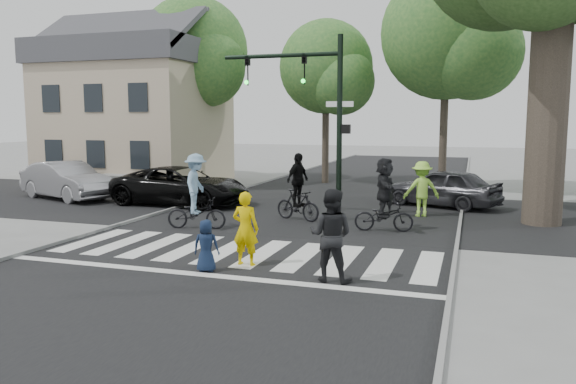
% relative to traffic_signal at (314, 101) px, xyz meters
% --- Properties ---
extents(ground, '(120.00, 120.00, 0.00)m').
position_rel_traffic_signal_xyz_m(ground, '(-0.35, -6.20, -3.90)').
color(ground, gray).
rests_on(ground, ground).
extents(road_stem, '(10.00, 70.00, 0.01)m').
position_rel_traffic_signal_xyz_m(road_stem, '(-0.35, -1.20, -3.90)').
color(road_stem, black).
rests_on(road_stem, ground).
extents(road_cross, '(70.00, 10.00, 0.01)m').
position_rel_traffic_signal_xyz_m(road_cross, '(-0.35, 1.80, -3.89)').
color(road_cross, black).
rests_on(road_cross, ground).
extents(curb_left, '(0.10, 70.00, 0.10)m').
position_rel_traffic_signal_xyz_m(curb_left, '(-5.40, -1.20, -3.85)').
color(curb_left, gray).
rests_on(curb_left, ground).
extents(curb_right, '(0.10, 70.00, 0.10)m').
position_rel_traffic_signal_xyz_m(curb_right, '(4.70, -1.20, -3.85)').
color(curb_right, gray).
rests_on(curb_right, ground).
extents(crosswalk, '(10.00, 3.85, 0.01)m').
position_rel_traffic_signal_xyz_m(crosswalk, '(-0.35, -5.54, -3.89)').
color(crosswalk, silver).
rests_on(crosswalk, ground).
extents(traffic_signal, '(4.45, 0.29, 6.00)m').
position_rel_traffic_signal_xyz_m(traffic_signal, '(0.00, 0.00, 0.00)').
color(traffic_signal, black).
rests_on(traffic_signal, ground).
extents(bg_tree_0, '(5.46, 5.20, 8.97)m').
position_rel_traffic_signal_xyz_m(bg_tree_0, '(-14.09, 9.80, 2.24)').
color(bg_tree_0, brown).
rests_on(bg_tree_0, ground).
extents(bg_tree_1, '(6.09, 5.80, 9.80)m').
position_rel_traffic_signal_xyz_m(bg_tree_1, '(-9.06, 9.28, 2.75)').
color(bg_tree_1, brown).
rests_on(bg_tree_1, ground).
extents(bg_tree_2, '(5.04, 4.80, 8.40)m').
position_rel_traffic_signal_xyz_m(bg_tree_2, '(-2.11, 10.42, 1.88)').
color(bg_tree_2, brown).
rests_on(bg_tree_2, ground).
extents(bg_tree_3, '(6.30, 6.00, 10.20)m').
position_rel_traffic_signal_xyz_m(bg_tree_3, '(3.95, 9.07, 3.04)').
color(bg_tree_3, brown).
rests_on(bg_tree_3, ground).
extents(house, '(8.40, 8.10, 8.82)m').
position_rel_traffic_signal_xyz_m(house, '(-11.85, 7.78, -0.10)').
color(house, beige).
rests_on(house, ground).
extents(pedestrian_woman, '(0.63, 0.42, 1.70)m').
position_rel_traffic_signal_xyz_m(pedestrian_woman, '(0.17, -6.34, -3.05)').
color(pedestrian_woman, '#EEC701').
rests_on(pedestrian_woman, ground).
extents(pedestrian_child, '(0.63, 0.47, 1.15)m').
position_rel_traffic_signal_xyz_m(pedestrian_child, '(-0.44, -7.11, -3.32)').
color(pedestrian_child, '#14213D').
rests_on(pedestrian_child, ground).
extents(pedestrian_adult, '(0.96, 0.77, 1.92)m').
position_rel_traffic_signal_xyz_m(pedestrian_adult, '(2.31, -6.98, -2.94)').
color(pedestrian_adult, black).
rests_on(pedestrian_adult, ground).
extents(cyclist_left, '(1.90, 1.29, 2.29)m').
position_rel_traffic_signal_xyz_m(cyclist_left, '(-2.90, -2.83, -2.91)').
color(cyclist_left, black).
rests_on(cyclist_left, ground).
extents(cyclist_mid, '(1.77, 1.12, 2.23)m').
position_rel_traffic_signal_xyz_m(cyclist_mid, '(-0.42, -0.48, -2.99)').
color(cyclist_mid, black).
rests_on(cyclist_mid, ground).
extents(cyclist_right, '(1.80, 1.67, 2.19)m').
position_rel_traffic_signal_xyz_m(cyclist_right, '(2.56, -1.43, -2.92)').
color(cyclist_right, black).
rests_on(cyclist_right, ground).
extents(car_suv, '(5.44, 2.63, 1.49)m').
position_rel_traffic_signal_xyz_m(car_suv, '(-5.78, 1.39, -3.15)').
color(car_suv, black).
rests_on(car_suv, ground).
extents(car_silver, '(5.04, 3.16, 1.57)m').
position_rel_traffic_signal_xyz_m(car_silver, '(-11.08, 1.29, -3.12)').
color(car_silver, '#9D9CA0').
rests_on(car_silver, ground).
extents(car_grey, '(4.63, 3.17, 1.47)m').
position_rel_traffic_signal_xyz_m(car_grey, '(3.95, 4.07, -3.17)').
color(car_grey, '#303035').
rests_on(car_grey, ground).
extents(bystander_hivis, '(1.39, 1.07, 1.90)m').
position_rel_traffic_signal_xyz_m(bystander_hivis, '(3.38, 1.57, -2.95)').
color(bystander_hivis, '#A8EF48').
rests_on(bystander_hivis, ground).
extents(bystander_dark, '(0.63, 0.46, 1.60)m').
position_rel_traffic_signal_xyz_m(bystander_dark, '(2.12, 1.85, -3.10)').
color(bystander_dark, black).
rests_on(bystander_dark, ground).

